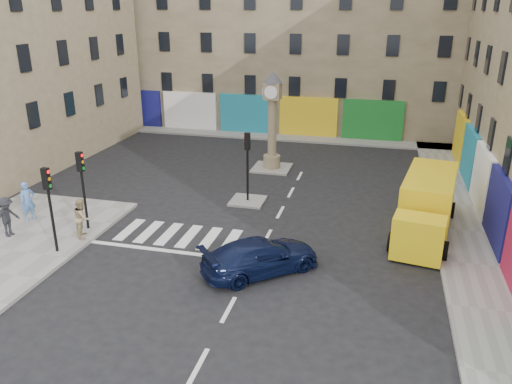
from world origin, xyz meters
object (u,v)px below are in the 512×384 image
at_px(clock_pillar, 272,115).
at_px(pedestrian_blue, 28,201).
at_px(traffic_light_left_near, 49,197).
at_px(traffic_light_left_far, 82,178).
at_px(yellow_van, 427,205).
at_px(pedestrian_tan, 82,218).
at_px(pedestrian_dark, 7,217).
at_px(navy_sedan, 261,256).
at_px(traffic_light_island, 247,156).

relative_size(clock_pillar, pedestrian_blue, 3.18).
relative_size(traffic_light_left_near, traffic_light_left_far, 1.00).
bearing_deg(clock_pillar, yellow_van, -39.85).
xyz_separation_m(clock_pillar, yellow_van, (8.99, -7.50, -2.27)).
relative_size(yellow_van, pedestrian_tan, 4.08).
bearing_deg(pedestrian_dark, pedestrian_tan, -68.75).
relative_size(clock_pillar, pedestrian_tan, 3.40).
xyz_separation_m(traffic_light_left_far, pedestrian_blue, (-3.27, 0.20, -1.51)).
bearing_deg(pedestrian_tan, clock_pillar, -50.59).
xyz_separation_m(traffic_light_left_near, navy_sedan, (8.76, 0.65, -1.93)).
xyz_separation_m(traffic_light_left_far, clock_pillar, (6.30, 11.40, 0.93)).
xyz_separation_m(traffic_light_island, navy_sedan, (2.46, -7.15, -1.90)).
relative_size(traffic_light_left_near, navy_sedan, 0.78).
xyz_separation_m(traffic_light_left_near, traffic_light_island, (6.30, 7.80, -0.03)).
bearing_deg(traffic_light_left_near, pedestrian_dark, 164.90).
xyz_separation_m(yellow_van, pedestrian_tan, (-14.99, -4.69, -0.23)).
bearing_deg(yellow_van, traffic_light_island, 179.77).
xyz_separation_m(yellow_van, pedestrian_dark, (-18.27, -5.49, -0.21)).
bearing_deg(traffic_light_island, traffic_light_left_far, -139.40).
bearing_deg(traffic_light_left_far, navy_sedan, -11.30).
height_order(traffic_light_left_far, pedestrian_tan, traffic_light_left_far).
bearing_deg(yellow_van, traffic_light_left_near, -148.34).
relative_size(traffic_light_left_near, traffic_light_island, 1.00).
relative_size(navy_sedan, pedestrian_dark, 2.58).
xyz_separation_m(pedestrian_tan, pedestrian_dark, (-3.28, -0.80, 0.03)).
height_order(clock_pillar, yellow_van, clock_pillar).
xyz_separation_m(clock_pillar, pedestrian_blue, (-9.57, -11.19, -2.44)).
height_order(traffic_light_left_far, pedestrian_dark, traffic_light_left_far).
height_order(yellow_van, pedestrian_blue, yellow_van).
bearing_deg(traffic_light_left_near, clock_pillar, 65.45).
height_order(clock_pillar, pedestrian_tan, clock_pillar).
xyz_separation_m(traffic_light_left_far, traffic_light_island, (6.30, 5.40, -0.03)).
bearing_deg(navy_sedan, yellow_van, -90.39).
distance_m(traffic_light_island, yellow_van, 9.21).
distance_m(traffic_light_island, clock_pillar, 6.07).
relative_size(yellow_van, pedestrian_dark, 3.97).
bearing_deg(traffic_light_left_near, pedestrian_blue, 141.50).
height_order(traffic_light_island, pedestrian_dark, traffic_light_island).
bearing_deg(pedestrian_tan, traffic_light_island, -68.48).
height_order(traffic_light_left_near, pedestrian_blue, traffic_light_left_near).
distance_m(traffic_light_left_near, navy_sedan, 8.99).
relative_size(traffic_light_island, clock_pillar, 0.61).
relative_size(traffic_light_island, yellow_van, 0.50).
bearing_deg(pedestrian_tan, pedestrian_dark, 79.39).
distance_m(pedestrian_tan, pedestrian_dark, 3.38).
bearing_deg(pedestrian_blue, pedestrian_tan, -75.52).
xyz_separation_m(traffic_light_left_near, pedestrian_tan, (0.30, 1.61, -1.57)).
distance_m(traffic_light_left_far, traffic_light_island, 8.30).
bearing_deg(traffic_light_left_near, navy_sedan, 4.25).
bearing_deg(traffic_light_island, clock_pillar, 90.00).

